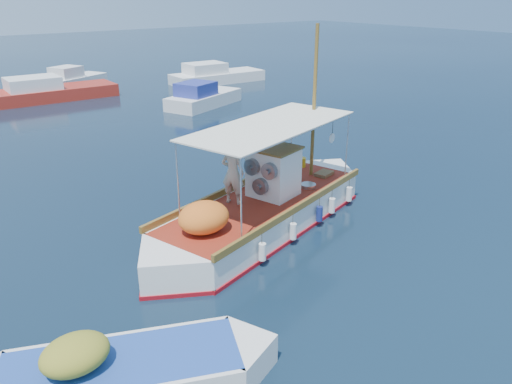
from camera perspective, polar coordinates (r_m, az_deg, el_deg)
ground at (r=15.65m, az=1.73°, el=-3.98°), size 160.00×160.00×0.00m
fishing_caique at (r=15.39m, az=0.74°, el=-2.20°), size 9.65×4.61×6.12m
dinghy at (r=10.07m, az=-15.36°, el=-19.66°), size 5.48×3.22×1.45m
bg_boat_n at (r=36.70m, az=-22.53°, el=10.46°), size 8.13×2.97×1.80m
bg_boat_ne at (r=32.21m, az=-6.15°, el=10.57°), size 5.79×4.03×1.80m
bg_boat_e at (r=40.71m, az=-4.70°, el=13.04°), size 7.56×2.93×1.80m
bg_boat_far_n at (r=41.02m, az=-20.15°, el=11.86°), size 5.31×3.95×1.80m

